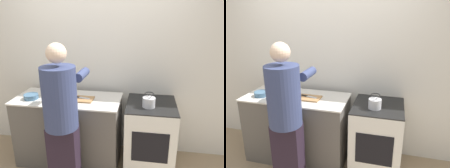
# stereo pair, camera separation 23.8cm
# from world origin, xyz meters

# --- Properties ---
(wall_back) EXTENTS (8.00, 0.05, 2.60)m
(wall_back) POSITION_xyz_m (0.00, 0.73, 1.30)
(wall_back) COLOR silver
(wall_back) RESTS_ON ground_plane
(counter) EXTENTS (1.37, 0.62, 0.91)m
(counter) POSITION_xyz_m (-0.35, 0.30, 0.46)
(counter) COLOR #5B5651
(counter) RESTS_ON ground_plane
(oven) EXTENTS (0.60, 0.66, 0.89)m
(oven) POSITION_xyz_m (0.72, 0.33, 0.45)
(oven) COLOR silver
(oven) RESTS_ON ground_plane
(person) EXTENTS (0.40, 0.64, 1.69)m
(person) POSITION_xyz_m (-0.23, -0.21, 0.91)
(person) COLOR black
(person) RESTS_ON ground_plane
(cutting_board) EXTENTS (0.36, 0.21, 0.02)m
(cutting_board) POSITION_xyz_m (-0.19, 0.27, 0.92)
(cutting_board) COLOR #A87A4C
(cutting_board) RESTS_ON counter
(knife) EXTENTS (0.24, 0.09, 0.01)m
(knife) POSITION_xyz_m (-0.17, 0.29, 0.93)
(knife) COLOR silver
(knife) RESTS_ON cutting_board
(kettle) EXTENTS (0.15, 0.15, 0.17)m
(kettle) POSITION_xyz_m (0.68, 0.23, 0.97)
(kettle) COLOR silver
(kettle) RESTS_ON oven
(bowl_prep) EXTENTS (0.18, 0.18, 0.06)m
(bowl_prep) POSITION_xyz_m (-0.80, 0.20, 0.94)
(bowl_prep) COLOR #426684
(bowl_prep) RESTS_ON counter
(canister_jar) EXTENTS (0.12, 0.12, 0.15)m
(canister_jar) POSITION_xyz_m (-0.64, 0.39, 0.99)
(canister_jar) COLOR #756047
(canister_jar) RESTS_ON counter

